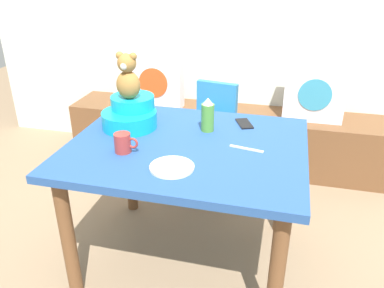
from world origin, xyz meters
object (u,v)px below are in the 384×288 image
at_px(dining_table, 187,162).
at_px(highchair, 210,124).
at_px(teddy_bear, 128,77).
at_px(coffee_mug, 123,143).
at_px(infant_seat_teal, 131,114).
at_px(pillow_floral_left, 156,80).
at_px(cell_phone, 244,124).
at_px(dinner_plate_near, 172,167).
at_px(pillow_floral_right, 315,92).
at_px(ketchup_bottle, 208,115).

bearing_deg(dining_table, highchair, 93.16).
height_order(teddy_bear, coffee_mug, teddy_bear).
bearing_deg(infant_seat_teal, pillow_floral_left, 101.87).
bearing_deg(highchair, cell_phone, -58.48).
distance_m(dinner_plate_near, cell_phone, 0.64).
height_order(pillow_floral_right, ketchup_bottle, ketchup_bottle).
bearing_deg(pillow_floral_right, pillow_floral_left, 180.00).
bearing_deg(coffee_mug, pillow_floral_left, 102.77).
height_order(dining_table, teddy_bear, teddy_bear).
relative_size(highchair, coffee_mug, 6.58).
xyz_separation_m(infant_seat_teal, cell_phone, (0.61, 0.17, -0.07)).
xyz_separation_m(highchair, coffee_mug, (-0.23, -0.96, 0.27)).
height_order(pillow_floral_left, dinner_plate_near, pillow_floral_left).
bearing_deg(dining_table, cell_phone, 52.34).
bearing_deg(ketchup_bottle, cell_phone, 36.69).
relative_size(dining_table, coffee_mug, 9.83).
height_order(dining_table, cell_phone, cell_phone).
xyz_separation_m(pillow_floral_left, ketchup_bottle, (0.65, -1.03, 0.15)).
bearing_deg(ketchup_bottle, dinner_plate_near, -98.09).
relative_size(teddy_bear, coffee_mug, 2.08).
distance_m(ketchup_bottle, dinner_plate_near, 0.46).
bearing_deg(highchair, ketchup_bottle, -79.90).
xyz_separation_m(teddy_bear, ketchup_bottle, (0.43, 0.04, -0.19)).
bearing_deg(teddy_bear, pillow_floral_left, 101.86).
relative_size(pillow_floral_left, ketchup_bottle, 2.38).
xyz_separation_m(teddy_bear, dinner_plate_near, (0.36, -0.41, -0.27)).
xyz_separation_m(pillow_floral_left, infant_seat_teal, (0.22, -1.07, 0.13)).
relative_size(pillow_floral_right, highchair, 0.56).
height_order(pillow_floral_left, coffee_mug, pillow_floral_left).
bearing_deg(infant_seat_teal, highchair, 64.04).
bearing_deg(coffee_mug, dining_table, 31.29).
bearing_deg(pillow_floral_right, cell_phone, -115.08).
relative_size(highchair, ketchup_bottle, 4.27).
bearing_deg(highchair, coffee_mug, -103.36).
bearing_deg(ketchup_bottle, highchair, 100.10).
relative_size(ketchup_bottle, coffee_mug, 1.54).
bearing_deg(dinner_plate_near, dining_table, 90.24).
bearing_deg(dinner_plate_near, pillow_floral_right, 65.81).
height_order(coffee_mug, dinner_plate_near, coffee_mug).
bearing_deg(pillow_floral_right, coffee_mug, -124.22).
bearing_deg(cell_phone, pillow_floral_left, 110.11).
bearing_deg(highchair, teddy_bear, -115.94).
height_order(ketchup_bottle, coffee_mug, ketchup_bottle).
xyz_separation_m(pillow_floral_right, cell_phone, (-0.42, -0.89, 0.06)).
relative_size(pillow_floral_right, teddy_bear, 1.76).
height_order(ketchup_bottle, dinner_plate_near, ketchup_bottle).
distance_m(infant_seat_teal, teddy_bear, 0.21).
distance_m(pillow_floral_right, dinner_plate_near, 1.62).
relative_size(ketchup_bottle, dinner_plate_near, 0.92).
distance_m(coffee_mug, cell_phone, 0.71).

